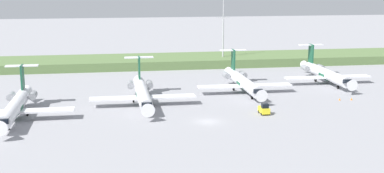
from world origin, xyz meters
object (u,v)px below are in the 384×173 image
at_px(regional_jet_fourth, 325,73).
at_px(regional_jet_nearest, 15,106).
at_px(antenna_mast, 223,35).
at_px(safety_cone_mid_marker, 352,99).
at_px(baggage_tug, 264,109).
at_px(regional_jet_third, 243,82).
at_px(safety_cone_front_marker, 340,99).
at_px(regional_jet_second, 142,93).

bearing_deg(regional_jet_fourth, regional_jet_nearest, -161.98).
relative_size(regional_jet_nearest, antenna_mast, 1.34).
height_order(regional_jet_nearest, safety_cone_mid_marker, regional_jet_nearest).
distance_m(regional_jet_nearest, baggage_tug, 49.49).
relative_size(regional_jet_third, safety_cone_front_marker, 56.36).
bearing_deg(regional_jet_third, regional_jet_nearest, -161.55).
relative_size(baggage_tug, safety_cone_front_marker, 5.82).
bearing_deg(regional_jet_fourth, regional_jet_second, -161.89).
xyz_separation_m(baggage_tug, safety_cone_front_marker, (20.53, 9.02, -0.73)).
bearing_deg(safety_cone_front_marker, regional_jet_third, 147.58).
relative_size(regional_jet_second, safety_cone_front_marker, 56.36).
bearing_deg(antenna_mast, regional_jet_third, -95.64).
bearing_deg(antenna_mast, regional_jet_fourth, -58.52).
relative_size(regional_jet_fourth, safety_cone_front_marker, 56.36).
height_order(regional_jet_nearest, regional_jet_second, same).
xyz_separation_m(regional_jet_second, regional_jet_third, (25.01, 8.64, 0.00)).
distance_m(safety_cone_front_marker, safety_cone_mid_marker, 2.77).
height_order(regional_jet_second, regional_jet_third, same).
bearing_deg(regional_jet_fourth, regional_jet_third, -162.88).
xyz_separation_m(regional_jet_nearest, regional_jet_third, (50.44, 16.83, 0.00)).
relative_size(regional_jet_nearest, safety_cone_front_marker, 56.36).
relative_size(regional_jet_second, safety_cone_mid_marker, 56.36).
distance_m(regional_jet_third, antenna_mast, 41.50).
height_order(antenna_mast, safety_cone_mid_marker, antenna_mast).
distance_m(regional_jet_fourth, safety_cone_front_marker, 20.53).
distance_m(regional_jet_nearest, regional_jet_fourth, 78.63).
bearing_deg(regional_jet_nearest, safety_cone_front_marker, 3.72).
bearing_deg(regional_jet_third, regional_jet_fourth, 17.12).
xyz_separation_m(regional_jet_fourth, safety_cone_front_marker, (-4.99, -19.79, -2.26)).
bearing_deg(safety_cone_front_marker, antenna_mast, 106.14).
bearing_deg(regional_jet_nearest, regional_jet_third, 18.45).
height_order(regional_jet_nearest, baggage_tug, regional_jet_nearest).
relative_size(regional_jet_nearest, safety_cone_mid_marker, 56.36).
bearing_deg(regional_jet_third, baggage_tug, -93.16).
bearing_deg(safety_cone_front_marker, baggage_tug, -156.28).
distance_m(regional_jet_second, regional_jet_third, 26.46).
xyz_separation_m(regional_jet_third, baggage_tug, (-1.18, -21.31, -1.53)).
height_order(regional_jet_third, antenna_mast, antenna_mast).
relative_size(regional_jet_second, regional_jet_third, 1.00).
relative_size(regional_jet_second, antenna_mast, 1.34).
height_order(regional_jet_second, baggage_tug, regional_jet_second).
bearing_deg(regional_jet_second, regional_jet_fourth, 18.11).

